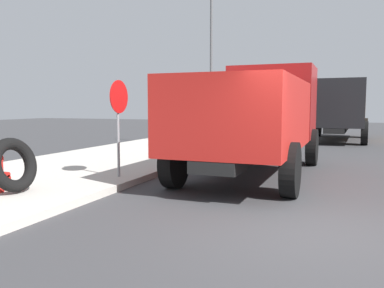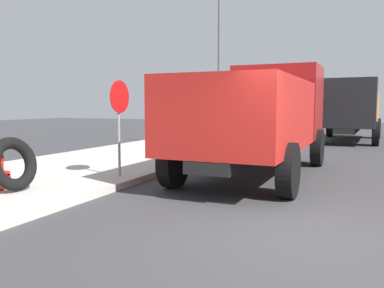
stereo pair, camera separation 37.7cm
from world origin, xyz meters
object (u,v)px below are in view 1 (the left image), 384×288
object	(u,v)px
street_light_pole	(211,71)
dump_truck_orange	(339,109)
stop_sign	(119,110)
loose_tire	(13,165)
dump_truck_red	(256,113)

from	to	relation	value
street_light_pole	dump_truck_orange	bearing A→B (deg)	-41.82
stop_sign	street_light_pole	world-z (taller)	street_light_pole
loose_tire	dump_truck_red	xyz separation A→B (m)	(4.66, -3.64, 0.92)
dump_truck_orange	stop_sign	bearing A→B (deg)	162.04
loose_tire	dump_truck_orange	size ratio (longest dim) A/B	0.15
loose_tire	street_light_pole	xyz separation A→B (m)	(10.52, -0.42, 2.56)
loose_tire	stop_sign	xyz separation A→B (m)	(2.23, -0.95, 1.02)
loose_tire	dump_truck_orange	distance (m)	17.07
dump_truck_orange	loose_tire	bearing A→B (deg)	161.31
street_light_pole	dump_truck_red	bearing A→B (deg)	-151.24
stop_sign	street_light_pole	size ratio (longest dim) A/B	0.36
stop_sign	dump_truck_red	world-z (taller)	dump_truck_red
dump_truck_red	dump_truck_orange	world-z (taller)	same
stop_sign	street_light_pole	xyz separation A→B (m)	(8.29, 0.53, 1.55)
dump_truck_orange	street_light_pole	distance (m)	7.73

